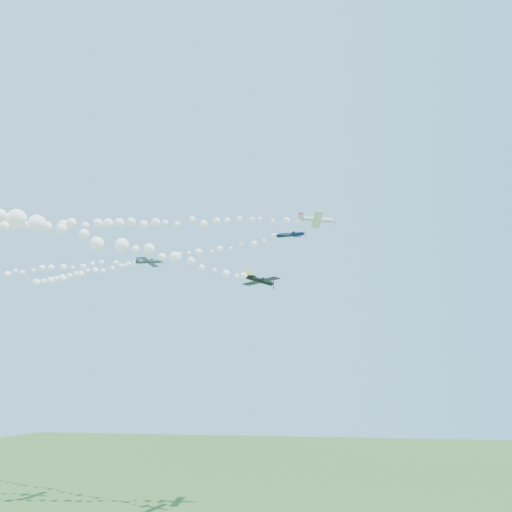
# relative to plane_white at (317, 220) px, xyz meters

# --- Properties ---
(plane_white) EXTENTS (7.52, 7.97, 2.96)m
(plane_white) POSITION_rel_plane_white_xyz_m (0.00, 0.00, 0.00)
(plane_white) COLOR white
(smoke_trail_white) EXTENTS (69.35, 10.78, 3.15)m
(smoke_trail_white) POSITION_rel_plane_white_xyz_m (-36.90, -4.45, -0.28)
(smoke_trail_white) COLOR white
(plane_navy) EXTENTS (6.18, 6.40, 2.36)m
(plane_navy) POSITION_rel_plane_white_xyz_m (-4.94, -4.02, -4.36)
(plane_navy) COLOR black
(smoke_trail_navy) EXTENTS (70.76, 27.74, 2.50)m
(smoke_trail_navy) POSITION_rel_plane_white_xyz_m (-41.99, 9.76, -4.55)
(smoke_trail_navy) COLOR white
(plane_grey) EXTENTS (6.39, 6.74, 2.15)m
(plane_grey) POSITION_rel_plane_white_xyz_m (-35.39, 2.01, -6.56)
(plane_grey) COLOR #383E52
(plane_black) EXTENTS (6.56, 6.19, 2.16)m
(plane_black) POSITION_rel_plane_white_xyz_m (-9.33, -13.82, -15.48)
(plane_black) COLOR black
(smoke_trail_black) EXTENTS (35.86, 51.74, 2.76)m
(smoke_trail_black) POSITION_rel_plane_white_xyz_m (-27.85, -41.14, -15.73)
(smoke_trail_black) COLOR white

